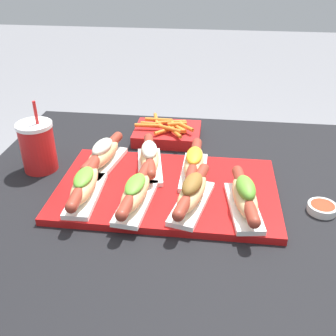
# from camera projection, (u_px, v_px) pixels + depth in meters

# --- Properties ---
(patio_table) EXTENTS (1.02, 0.90, 0.76)m
(patio_table) POSITION_uv_depth(u_px,v_px,m) (172.00, 295.00, 1.17)
(patio_table) COLOR black
(patio_table) RESTS_ON ground_plane
(serving_tray) EXTENTS (0.53, 0.33, 0.02)m
(serving_tray) POSITION_uv_depth(u_px,v_px,m) (167.00, 189.00, 0.96)
(serving_tray) COLOR #B71414
(serving_tray) RESTS_ON patio_table
(hot_dog_0) EXTENTS (0.07, 0.22, 0.07)m
(hot_dog_0) POSITION_uv_depth(u_px,v_px,m) (85.00, 185.00, 0.90)
(hot_dog_0) COLOR white
(hot_dog_0) RESTS_ON serving_tray
(hot_dog_1) EXTENTS (0.08, 0.22, 0.06)m
(hot_dog_1) POSITION_uv_depth(u_px,v_px,m) (136.00, 192.00, 0.87)
(hot_dog_1) COLOR white
(hot_dog_1) RESTS_ON serving_tray
(hot_dog_2) EXTENTS (0.10, 0.22, 0.07)m
(hot_dog_2) POSITION_uv_depth(u_px,v_px,m) (192.00, 193.00, 0.87)
(hot_dog_2) COLOR white
(hot_dog_2) RESTS_ON serving_tray
(hot_dog_3) EXTENTS (0.08, 0.22, 0.07)m
(hot_dog_3) POSITION_uv_depth(u_px,v_px,m) (245.00, 197.00, 0.85)
(hot_dog_3) COLOR white
(hot_dog_3) RESTS_ON serving_tray
(hot_dog_4) EXTENTS (0.09, 0.22, 0.07)m
(hot_dog_4) POSITION_uv_depth(u_px,v_px,m) (103.00, 154.00, 1.02)
(hot_dog_4) COLOR white
(hot_dog_4) RESTS_ON serving_tray
(hot_dog_5) EXTENTS (0.09, 0.22, 0.07)m
(hot_dog_5) POSITION_uv_depth(u_px,v_px,m) (150.00, 157.00, 1.01)
(hot_dog_5) COLOR white
(hot_dog_5) RESTS_ON serving_tray
(hot_dog_6) EXTENTS (0.06, 0.22, 0.07)m
(hot_dog_6) POSITION_uv_depth(u_px,v_px,m) (194.00, 163.00, 0.99)
(hot_dog_6) COLOR white
(hot_dog_6) RESTS_ON serving_tray
(sauce_bowl) EXTENTS (0.07, 0.07, 0.02)m
(sauce_bowl) POSITION_uv_depth(u_px,v_px,m) (322.00, 208.00, 0.89)
(sauce_bowl) COLOR silver
(sauce_bowl) RESTS_ON patio_table
(drink_cup) EXTENTS (0.09, 0.09, 0.19)m
(drink_cup) POSITION_uv_depth(u_px,v_px,m) (38.00, 146.00, 1.03)
(drink_cup) COLOR red
(drink_cup) RESTS_ON patio_table
(fries_basket) EXTENTS (0.20, 0.16, 0.06)m
(fries_basket) POSITION_uv_depth(u_px,v_px,m) (167.00, 133.00, 1.21)
(fries_basket) COLOR #B21919
(fries_basket) RESTS_ON patio_table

